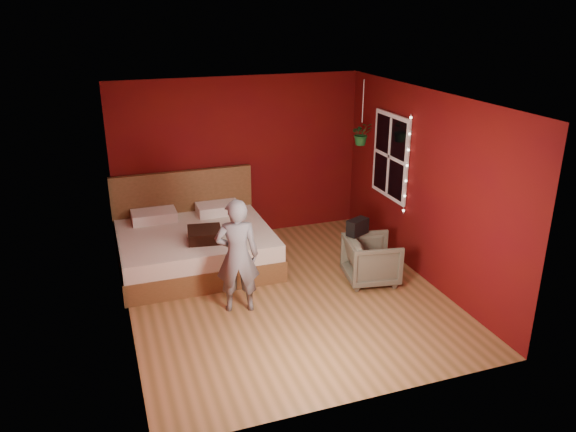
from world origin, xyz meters
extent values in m
plane|color=#9C683E|center=(0.00, 0.00, 0.00)|extent=(4.50, 4.50, 0.00)
cube|color=#580E09|center=(0.00, 2.26, 1.30)|extent=(4.00, 0.02, 2.60)
cube|color=#580E09|center=(0.00, -2.26, 1.30)|extent=(4.00, 0.02, 2.60)
cube|color=#580E09|center=(-2.01, 0.00, 1.30)|extent=(0.02, 4.50, 2.60)
cube|color=#580E09|center=(2.01, 0.00, 1.30)|extent=(0.02, 4.50, 2.60)
cube|color=silver|center=(0.00, 0.00, 2.61)|extent=(4.00, 4.50, 0.02)
cube|color=white|center=(1.97, 0.90, 1.50)|extent=(0.04, 0.97, 1.27)
cube|color=black|center=(1.96, 0.90, 1.50)|extent=(0.02, 0.85, 1.15)
cube|color=white|center=(1.95, 0.90, 1.50)|extent=(0.03, 0.05, 1.15)
cube|color=white|center=(1.95, 0.90, 1.50)|extent=(0.03, 0.85, 0.05)
cylinder|color=silver|center=(1.94, 0.38, 1.50)|extent=(0.01, 0.01, 1.45)
sphere|color=#FFF2CC|center=(1.94, 0.38, 0.83)|extent=(0.04, 0.04, 0.04)
sphere|color=#FFF2CC|center=(1.94, 0.38, 1.05)|extent=(0.04, 0.04, 0.04)
sphere|color=#FFF2CC|center=(1.94, 0.38, 1.27)|extent=(0.04, 0.04, 0.04)
sphere|color=#FFF2CC|center=(1.94, 0.38, 1.50)|extent=(0.04, 0.04, 0.04)
sphere|color=#FFF2CC|center=(1.94, 0.38, 1.73)|extent=(0.04, 0.04, 0.04)
sphere|color=#FFF2CC|center=(1.94, 0.38, 1.95)|extent=(0.04, 0.04, 0.04)
sphere|color=#FFF2CC|center=(1.94, 0.38, 2.17)|extent=(0.04, 0.04, 0.04)
cube|color=brown|center=(-0.95, 1.27, 0.15)|extent=(2.19, 1.86, 0.31)
cube|color=white|center=(-0.95, 1.27, 0.43)|extent=(2.15, 1.83, 0.24)
cube|color=brown|center=(-0.95, 2.16, 0.60)|extent=(2.19, 0.09, 1.21)
cube|color=silver|center=(-1.44, 1.89, 0.63)|extent=(0.66, 0.42, 0.15)
cube|color=silver|center=(-0.46, 1.89, 0.63)|extent=(0.66, 0.42, 0.15)
imported|color=slate|center=(-0.68, -0.15, 0.74)|extent=(0.60, 0.46, 1.47)
imported|color=#5A5A47|center=(1.25, -0.01, 0.32)|extent=(0.81, 0.79, 0.64)
cube|color=black|center=(1.12, 0.20, 0.75)|extent=(0.35, 0.27, 0.22)
cube|color=black|center=(-0.87, 0.91, 0.63)|extent=(0.52, 0.52, 0.16)
cylinder|color=silver|center=(1.62, 1.20, 2.29)|extent=(0.01, 0.01, 0.63)
imported|color=#1B6022|center=(1.62, 1.20, 1.80)|extent=(0.35, 0.31, 0.34)
camera|label=1|loc=(-2.16, -6.24, 3.64)|focal=35.00mm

